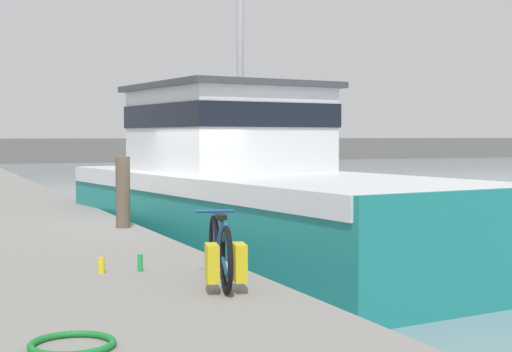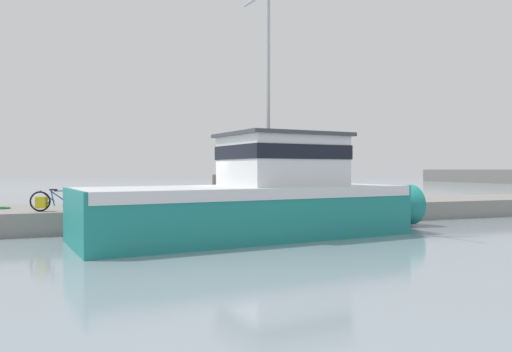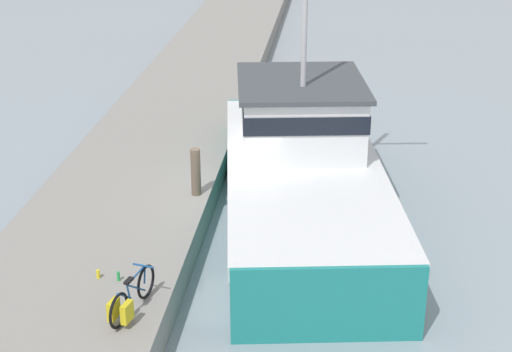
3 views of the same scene
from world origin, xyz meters
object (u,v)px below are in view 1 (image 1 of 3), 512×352
object	(u,v)px
fishing_boat_main	(247,191)
bicycle_touring	(222,254)
water_bottle_on_curb	(140,263)
boat_green_anchored	(296,159)
water_bottle_by_bike	(101,265)
mooring_post	(123,192)

from	to	relation	value
fishing_boat_main	bicycle_touring	distance (m)	7.15
water_bottle_on_curb	bicycle_touring	bearing A→B (deg)	-66.25
boat_green_anchored	bicycle_touring	distance (m)	48.93
fishing_boat_main	boat_green_anchored	distance (m)	41.79
water_bottle_by_bike	bicycle_touring	bearing A→B (deg)	-52.84
fishing_boat_main	mooring_post	xyz separation A→B (m)	(-2.65, -0.82, 0.10)
fishing_boat_main	water_bottle_by_bike	world-z (taller)	fishing_boat_main
bicycle_touring	mooring_post	size ratio (longest dim) A/B	1.41
boat_green_anchored	mooring_post	world-z (taller)	boat_green_anchored
water_bottle_by_bike	water_bottle_on_curb	bearing A→B (deg)	-7.50
fishing_boat_main	boat_green_anchored	size ratio (longest dim) A/B	2.03
mooring_post	water_bottle_on_curb	world-z (taller)	mooring_post
bicycle_touring	boat_green_anchored	bearing A→B (deg)	76.72
mooring_post	water_bottle_by_bike	xyz separation A→B (m)	(-1.29, -4.38, -0.53)
boat_green_anchored	bicycle_touring	bearing A→B (deg)	45.64
fishing_boat_main	water_bottle_by_bike	distance (m)	6.54
fishing_boat_main	water_bottle_on_curb	bearing A→B (deg)	-131.45
boat_green_anchored	water_bottle_on_curb	distance (m)	48.06
bicycle_touring	mooring_post	bearing A→B (deg)	100.57
mooring_post	water_bottle_on_curb	bearing A→B (deg)	-100.85
bicycle_touring	water_bottle_by_bike	bearing A→B (deg)	140.70
mooring_post	water_bottle_by_bike	distance (m)	4.59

